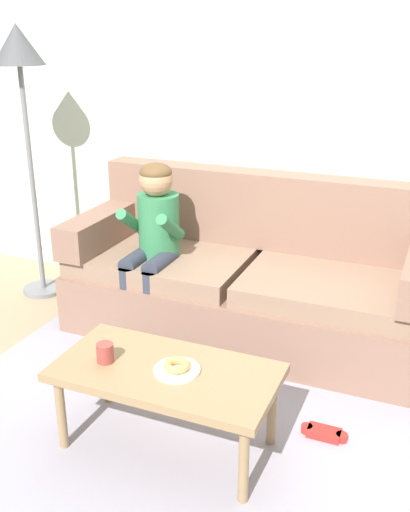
% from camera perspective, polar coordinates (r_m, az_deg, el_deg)
% --- Properties ---
extents(ground, '(10.00, 10.00, 0.00)m').
position_cam_1_polar(ground, '(3.22, 0.93, -14.19)').
color(ground, '#9E896B').
extents(wall_back, '(8.00, 0.10, 2.80)m').
position_cam_1_polar(wall_back, '(3.99, 8.79, 14.24)').
color(wall_back, beige).
rests_on(wall_back, ground).
extents(area_rug, '(2.76, 2.09, 0.01)m').
position_cam_1_polar(area_rug, '(3.03, -0.91, -16.61)').
color(area_rug, '#9993A3').
rests_on(area_rug, ground).
extents(couch, '(2.26, 0.90, 1.00)m').
position_cam_1_polar(couch, '(3.78, 4.34, -2.46)').
color(couch, '#846051').
rests_on(couch, ground).
extents(coffee_table, '(1.01, 0.52, 0.43)m').
position_cam_1_polar(coffee_table, '(2.74, -3.77, -11.62)').
color(coffee_table, '#937551').
rests_on(coffee_table, ground).
extents(person_child, '(0.34, 0.58, 1.10)m').
position_cam_1_polar(person_child, '(3.69, -5.03, 2.22)').
color(person_child, '#337A4C').
rests_on(person_child, ground).
extents(plate, '(0.21, 0.21, 0.01)m').
position_cam_1_polar(plate, '(2.69, -2.72, -10.95)').
color(plate, white).
rests_on(plate, coffee_table).
extents(donut, '(0.15, 0.15, 0.04)m').
position_cam_1_polar(donut, '(2.68, -2.73, -10.49)').
color(donut, tan).
rests_on(donut, plate).
extents(mug, '(0.08, 0.08, 0.09)m').
position_cam_1_polar(mug, '(2.78, -9.61, -9.19)').
color(mug, '#993D38').
rests_on(mug, coffee_table).
extents(toy_controller, '(0.23, 0.09, 0.05)m').
position_cam_1_polar(toy_controller, '(3.04, 11.40, -16.49)').
color(toy_controller, red).
rests_on(toy_controller, ground).
extents(floor_lamp, '(0.34, 0.34, 1.90)m').
position_cam_1_polar(floor_lamp, '(4.27, -17.37, 16.42)').
color(floor_lamp, slate).
rests_on(floor_lamp, ground).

